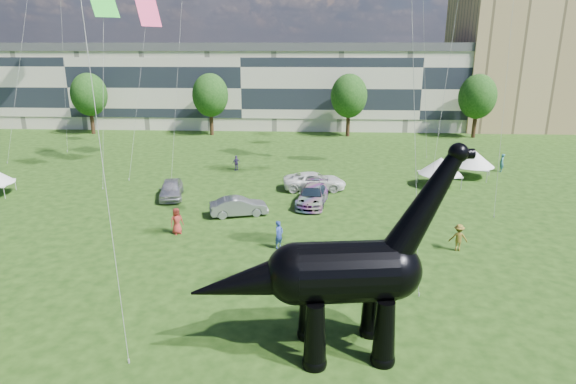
{
  "coord_description": "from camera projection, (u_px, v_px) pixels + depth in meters",
  "views": [
    {
      "loc": [
        3.17,
        -16.93,
        12.58
      ],
      "look_at": [
        1.78,
        8.0,
        5.0
      ],
      "focal_mm": 30.0,
      "sensor_mm": 36.0,
      "label": 1
    }
  ],
  "objects": [
    {
      "name": "ground",
      "position": [
        235.0,
        362.0,
        20.0
      ],
      "size": [
        220.0,
        220.0,
        0.0
      ],
      "primitive_type": "plane",
      "color": "#16330C",
      "rests_on": "ground"
    },
    {
      "name": "terrace_row",
      "position": [
        246.0,
        89.0,
        77.91
      ],
      "size": [
        78.0,
        11.0,
        12.0
      ],
      "primitive_type": "cube",
      "color": "beige",
      "rests_on": "ground"
    },
    {
      "name": "apartment_block",
      "position": [
        546.0,
        57.0,
        76.78
      ],
      "size": [
        28.0,
        18.0,
        22.0
      ],
      "primitive_type": "cube",
      "color": "tan",
      "rests_on": "ground"
    },
    {
      "name": "tree_far_left",
      "position": [
        89.0,
        91.0,
        70.4
      ],
      "size": [
        5.2,
        5.2,
        9.44
      ],
      "color": "#382314",
      "rests_on": "ground"
    },
    {
      "name": "tree_mid_left",
      "position": [
        210.0,
        92.0,
        69.44
      ],
      "size": [
        5.2,
        5.2,
        9.44
      ],
      "color": "#382314",
      "rests_on": "ground"
    },
    {
      "name": "tree_mid_right",
      "position": [
        349.0,
        92.0,
        68.38
      ],
      "size": [
        5.2,
        5.2,
        9.44
      ],
      "color": "#382314",
      "rests_on": "ground"
    },
    {
      "name": "tree_far_right",
      "position": [
        478.0,
        93.0,
        67.43
      ],
      "size": [
        5.2,
        5.2,
        9.44
      ],
      "color": "#382314",
      "rests_on": "ground"
    },
    {
      "name": "dinosaur_sculpture",
      "position": [
        335.0,
        276.0,
        19.78
      ],
      "size": [
        11.51,
        3.64,
        9.37
      ],
      "rotation": [
        0.0,
        0.0,
        0.13
      ],
      "color": "black",
      "rests_on": "ground"
    },
    {
      "name": "car_silver",
      "position": [
        171.0,
        189.0,
        41.45
      ],
      "size": [
        2.82,
        4.96,
        1.59
      ],
      "primitive_type": "imported",
      "rotation": [
        0.0,
        0.0,
        0.21
      ],
      "color": "#BCBBC1",
      "rests_on": "ground"
    },
    {
      "name": "car_grey",
      "position": [
        239.0,
        206.0,
        37.13
      ],
      "size": [
        4.68,
        2.71,
        1.46
      ],
      "primitive_type": "imported",
      "rotation": [
        0.0,
        0.0,
        1.85
      ],
      "color": "gray",
      "rests_on": "ground"
    },
    {
      "name": "car_white",
      "position": [
        315.0,
        181.0,
        43.8
      ],
      "size": [
        5.86,
        3.06,
        1.58
      ],
      "primitive_type": "imported",
      "rotation": [
        0.0,
        0.0,
        1.65
      ],
      "color": "white",
      "rests_on": "ground"
    },
    {
      "name": "car_dark",
      "position": [
        313.0,
        195.0,
        39.63
      ],
      "size": [
        2.99,
        5.74,
        1.59
      ],
      "primitive_type": "imported",
      "rotation": [
        0.0,
        0.0,
        -0.14
      ],
      "color": "#595960",
      "rests_on": "ground"
    },
    {
      "name": "gazebo_near",
      "position": [
        440.0,
        166.0,
        44.64
      ],
      "size": [
        4.72,
        4.72,
        2.74
      ],
      "rotation": [
        0.0,
        0.0,
        0.23
      ],
      "color": "white",
      "rests_on": "ground"
    },
    {
      "name": "gazebo_far",
      "position": [
        474.0,
        159.0,
        47.63
      ],
      "size": [
        5.13,
        5.13,
        2.72
      ],
      "rotation": [
        0.0,
        0.0,
        -0.41
      ],
      "color": "white",
      "rests_on": "ground"
    },
    {
      "name": "visitors",
      "position": [
        270.0,
        202.0,
        37.6
      ],
      "size": [
        49.43,
        22.61,
        1.89
      ],
      "color": "#48316F",
      "rests_on": "ground"
    }
  ]
}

